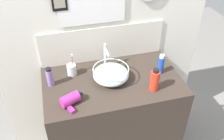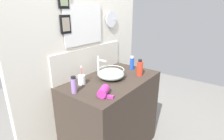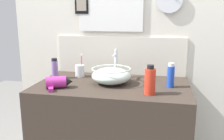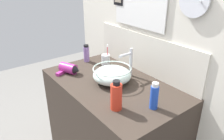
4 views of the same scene
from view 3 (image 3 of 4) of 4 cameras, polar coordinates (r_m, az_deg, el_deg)
The scene contains 8 objects.
back_panel at distance 2.04m, azimuth 2.01°, elevation 6.66°, with size 1.80×0.09×2.40m.
glass_bowl_sink at distance 1.75m, azimuth -0.19°, elevation -1.26°, with size 0.27×0.27×0.11m.
faucet at distance 1.89m, azimuth 0.81°, elevation 1.95°, with size 0.02×0.12×0.22m.
hair_drier at distance 1.69m, azimuth -12.17°, elevation -2.81°, with size 0.19×0.18×0.08m.
toothbrush_cup at distance 1.96m, azimuth -7.34°, elevation -0.15°, with size 0.07×0.07×0.18m.
spray_bottle at distance 1.94m, azimuth -12.96°, elevation 0.30°, with size 0.05×0.05×0.15m.
shampoo_bottle at distance 1.53m, azimuth 8.68°, elevation -2.47°, with size 0.07×0.07×0.18m.
soap_dispenser at distance 1.70m, azimuth 13.28°, elevation -1.31°, with size 0.05×0.05×0.17m.
Camera 3 is at (0.34, -1.65, 1.42)m, focal length 40.00 mm.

